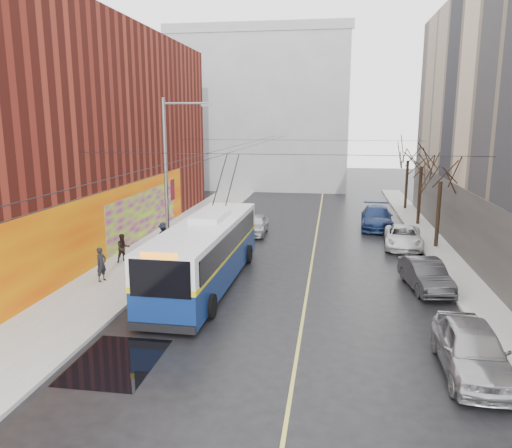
{
  "coord_description": "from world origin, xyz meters",
  "views": [
    {
      "loc": [
        2.52,
        -15.5,
        7.83
      ],
      "look_at": [
        -1.45,
        10.16,
        2.43
      ],
      "focal_mm": 35.0,
      "sensor_mm": 36.0,
      "label": 1
    }
  ],
  "objects_px": {
    "tree_near": "(442,169)",
    "trolleybus": "(206,252)",
    "tree_mid": "(422,156)",
    "pedestrian_c": "(164,237)",
    "streetlight_pole": "(169,178)",
    "tree_far": "(408,152)",
    "parked_car_c": "(403,237)",
    "pedestrian_b": "(123,248)",
    "parked_car_d": "(377,217)",
    "parked_car_a": "(472,349)",
    "following_car": "(255,224)",
    "pedestrian_a": "(101,264)",
    "parked_car_b": "(426,275)"
  },
  "relations": [
    {
      "from": "streetlight_pole",
      "to": "parked_car_b",
      "type": "relative_size",
      "value": 2.1
    },
    {
      "from": "streetlight_pole",
      "to": "tree_mid",
      "type": "xyz_separation_m",
      "value": [
        15.14,
        13.0,
        0.41
      ]
    },
    {
      "from": "parked_car_a",
      "to": "following_car",
      "type": "height_order",
      "value": "parked_car_a"
    },
    {
      "from": "streetlight_pole",
      "to": "trolleybus",
      "type": "xyz_separation_m",
      "value": [
        2.72,
        -2.96,
        -3.2
      ]
    },
    {
      "from": "streetlight_pole",
      "to": "tree_near",
      "type": "xyz_separation_m",
      "value": [
        15.14,
        6.0,
        0.13
      ]
    },
    {
      "from": "pedestrian_c",
      "to": "tree_mid",
      "type": "bearing_deg",
      "value": -111.12
    },
    {
      "from": "pedestrian_a",
      "to": "pedestrian_c",
      "type": "bearing_deg",
      "value": 6.03
    },
    {
      "from": "tree_near",
      "to": "following_car",
      "type": "relative_size",
      "value": 1.58
    },
    {
      "from": "tree_mid",
      "to": "parked_car_d",
      "type": "height_order",
      "value": "tree_mid"
    },
    {
      "from": "tree_mid",
      "to": "pedestrian_c",
      "type": "xyz_separation_m",
      "value": [
        -16.25,
        -10.96,
        -4.2
      ]
    },
    {
      "from": "trolleybus",
      "to": "parked_car_c",
      "type": "distance_m",
      "value": 13.73
    },
    {
      "from": "parked_car_b",
      "to": "parked_car_c",
      "type": "relative_size",
      "value": 0.89
    },
    {
      "from": "trolleybus",
      "to": "pedestrian_c",
      "type": "xyz_separation_m",
      "value": [
        -3.83,
        4.99,
        -0.59
      ]
    },
    {
      "from": "parked_car_c",
      "to": "pedestrian_b",
      "type": "xyz_separation_m",
      "value": [
        -15.77,
        -6.3,
        0.27
      ]
    },
    {
      "from": "trolleybus",
      "to": "pedestrian_b",
      "type": "bearing_deg",
      "value": 155.21
    },
    {
      "from": "parked_car_a",
      "to": "parked_car_c",
      "type": "xyz_separation_m",
      "value": [
        0.0,
        16.11,
        -0.14
      ]
    },
    {
      "from": "following_car",
      "to": "tree_far",
      "type": "bearing_deg",
      "value": 44.25
    },
    {
      "from": "tree_near",
      "to": "parked_car_d",
      "type": "height_order",
      "value": "tree_near"
    },
    {
      "from": "pedestrian_c",
      "to": "trolleybus",
      "type": "bearing_deg",
      "value": 162.35
    },
    {
      "from": "tree_near",
      "to": "trolleybus",
      "type": "relative_size",
      "value": 0.51
    },
    {
      "from": "tree_far",
      "to": "pedestrian_c",
      "type": "relative_size",
      "value": 3.65
    },
    {
      "from": "pedestrian_b",
      "to": "trolleybus",
      "type": "bearing_deg",
      "value": -68.77
    },
    {
      "from": "parked_car_d",
      "to": "parked_car_c",
      "type": "bearing_deg",
      "value": -75.44
    },
    {
      "from": "tree_near",
      "to": "tree_far",
      "type": "distance_m",
      "value": 14.0
    },
    {
      "from": "trolleybus",
      "to": "following_car",
      "type": "bearing_deg",
      "value": 87.72
    },
    {
      "from": "tree_far",
      "to": "parked_car_c",
      "type": "distance_m",
      "value": 14.89
    },
    {
      "from": "trolleybus",
      "to": "parked_car_b",
      "type": "bearing_deg",
      "value": 5.92
    },
    {
      "from": "parked_car_c",
      "to": "pedestrian_a",
      "type": "distance_m",
      "value": 18.2
    },
    {
      "from": "tree_near",
      "to": "parked_car_a",
      "type": "distance_m",
      "value": 16.82
    },
    {
      "from": "trolleybus",
      "to": "pedestrian_b",
      "type": "relative_size",
      "value": 7.88
    },
    {
      "from": "streetlight_pole",
      "to": "tree_mid",
      "type": "height_order",
      "value": "streetlight_pole"
    },
    {
      "from": "streetlight_pole",
      "to": "pedestrian_b",
      "type": "xyz_separation_m",
      "value": [
        -2.63,
        -0.36,
        -3.9
      ]
    },
    {
      "from": "tree_mid",
      "to": "pedestrian_b",
      "type": "relative_size",
      "value": 4.2
    },
    {
      "from": "trolleybus",
      "to": "pedestrian_c",
      "type": "distance_m",
      "value": 6.32
    },
    {
      "from": "pedestrian_b",
      "to": "parked_car_d",
      "type": "bearing_deg",
      "value": -3.51
    },
    {
      "from": "parked_car_a",
      "to": "tree_mid",
      "type": "bearing_deg",
      "value": 85.65
    },
    {
      "from": "tree_far",
      "to": "parked_car_a",
      "type": "distance_m",
      "value": 30.55
    },
    {
      "from": "tree_near",
      "to": "tree_far",
      "type": "relative_size",
      "value": 0.97
    },
    {
      "from": "parked_car_a",
      "to": "parked_car_b",
      "type": "distance_m",
      "value": 8.09
    },
    {
      "from": "tree_near",
      "to": "pedestrian_a",
      "type": "height_order",
      "value": "tree_near"
    },
    {
      "from": "tree_far",
      "to": "parked_car_a",
      "type": "height_order",
      "value": "tree_far"
    },
    {
      "from": "tree_near",
      "to": "pedestrian_a",
      "type": "bearing_deg",
      "value": -151.02
    },
    {
      "from": "parked_car_b",
      "to": "pedestrian_a",
      "type": "xyz_separation_m",
      "value": [
        -15.43,
        -1.59,
        0.28
      ]
    },
    {
      "from": "trolleybus",
      "to": "parked_car_d",
      "type": "xyz_separation_m",
      "value": [
        9.24,
        14.57,
        -0.84
      ]
    },
    {
      "from": "tree_far",
      "to": "pedestrian_a",
      "type": "distance_m",
      "value": 29.7
    },
    {
      "from": "parked_car_d",
      "to": "pedestrian_c",
      "type": "xyz_separation_m",
      "value": [
        -13.07,
        -9.58,
        0.25
      ]
    },
    {
      "from": "pedestrian_a",
      "to": "pedestrian_b",
      "type": "xyz_separation_m",
      "value": [
        -0.32,
        3.3,
        -0.04
      ]
    },
    {
      "from": "streetlight_pole",
      "to": "trolleybus",
      "type": "relative_size",
      "value": 0.72
    },
    {
      "from": "parked_car_b",
      "to": "parked_car_c",
      "type": "height_order",
      "value": "parked_car_b"
    },
    {
      "from": "pedestrian_a",
      "to": "tree_near",
      "type": "bearing_deg",
      "value": -43.09
    }
  ]
}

